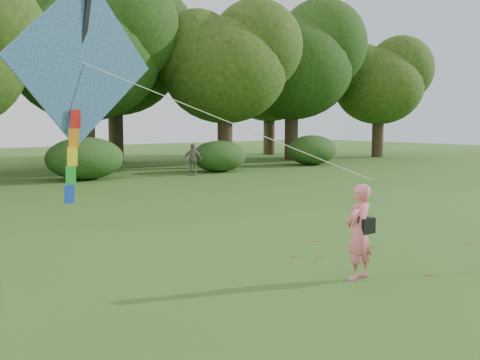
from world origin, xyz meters
TOP-DOWN VIEW (x-y plane):
  - ground at (0.00, 0.00)m, footprint 100.00×100.00m
  - man_kite_flyer at (-0.63, -0.42)m, footprint 0.62×0.45m
  - bystander_right at (7.81, 16.59)m, footprint 0.94×0.82m
  - crossbody_bag at (-0.51, -0.45)m, footprint 0.43×0.20m
  - flying_kite at (-4.70, 1.16)m, footprint 5.50×1.93m
  - tree_line at (1.67, 22.88)m, footprint 54.70×15.30m
  - shrub_band at (-0.72, 17.60)m, footprint 39.15×3.22m
  - fallen_leaves at (1.53, 4.70)m, footprint 3.89×12.84m

SIDE VIEW (x-z plane):
  - ground at x=0.00m, z-range 0.00..0.00m
  - fallen_leaves at x=1.53m, z-range 0.00..0.01m
  - bystander_right at x=7.81m, z-range 0.00..1.52m
  - man_kite_flyer at x=-0.63m, z-range 0.00..1.59m
  - shrub_band at x=-0.72m, z-range -0.08..1.79m
  - crossbody_bag at x=-0.51m, z-range 0.56..1.23m
  - flying_kite at x=-4.70m, z-range 1.81..4.94m
  - tree_line at x=1.67m, z-range 0.86..10.35m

